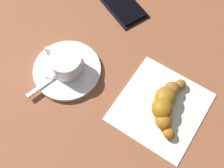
# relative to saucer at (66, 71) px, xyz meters

# --- Properties ---
(ground_plane) EXTENTS (1.80, 1.80, 0.00)m
(ground_plane) POSITION_rel_saucer_xyz_m (-0.10, -0.00, -0.01)
(ground_plane) COLOR brown
(saucer) EXTENTS (0.14, 0.14, 0.01)m
(saucer) POSITION_rel_saucer_xyz_m (0.00, 0.00, 0.00)
(saucer) COLOR white
(saucer) RESTS_ON ground
(espresso_cup) EXTENTS (0.09, 0.06, 0.05)m
(espresso_cup) POSITION_rel_saucer_xyz_m (-0.00, -0.01, 0.03)
(espresso_cup) COLOR white
(espresso_cup) RESTS_ON saucer
(teaspoon) EXTENTS (0.08, 0.13, 0.01)m
(teaspoon) POSITION_rel_saucer_xyz_m (0.00, 0.00, 0.01)
(teaspoon) COLOR silver
(teaspoon) RESTS_ON saucer
(sugar_packet) EXTENTS (0.03, 0.07, 0.01)m
(sugar_packet) POSITION_rel_saucer_xyz_m (0.03, -0.00, 0.01)
(sugar_packet) COLOR white
(sugar_packet) RESTS_ON saucer
(napkin) EXTENTS (0.20, 0.20, 0.00)m
(napkin) POSITION_rel_saucer_xyz_m (-0.21, -0.00, -0.00)
(napkin) COLOR silver
(napkin) RESTS_ON ground
(croissant) EXTENTS (0.07, 0.14, 0.03)m
(croissant) POSITION_rel_saucer_xyz_m (-0.22, -0.01, 0.01)
(croissant) COLOR brown
(croissant) RESTS_ON napkin
(cell_phone) EXTENTS (0.15, 0.13, 0.01)m
(cell_phone) POSITION_rel_saucer_xyz_m (-0.04, -0.22, -0.00)
(cell_phone) COLOR black
(cell_phone) RESTS_ON ground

